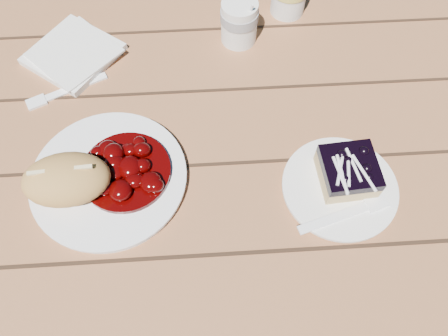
{
  "coord_description": "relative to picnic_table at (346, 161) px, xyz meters",
  "views": [
    {
      "loc": [
        -0.29,
        -0.44,
        1.4
      ],
      "look_at": [
        -0.27,
        -0.12,
        0.81
      ],
      "focal_mm": 35.0,
      "sensor_mm": 36.0,
      "label": 1
    }
  ],
  "objects": [
    {
      "name": "ground",
      "position": [
        0.0,
        0.0,
        -0.59
      ],
      "size": [
        60.0,
        60.0,
        0.0
      ],
      "primitive_type": "plane",
      "color": "gray",
      "rests_on": "ground"
    },
    {
      "name": "picnic_table",
      "position": [
        0.0,
        0.0,
        0.0
      ],
      "size": [
        2.0,
        1.55,
        0.75
      ],
      "color": "brown",
      "rests_on": "ground"
    },
    {
      "name": "main_plate",
      "position": [
        -0.46,
        -0.1,
        0.17
      ],
      "size": [
        0.25,
        0.25,
        0.02
      ],
      "primitive_type": "cylinder",
      "color": "white",
      "rests_on": "picnic_table"
    },
    {
      "name": "goulash_stew",
      "position": [
        -0.43,
        -0.1,
        0.2
      ],
      "size": [
        0.15,
        0.15,
        0.04
      ],
      "primitive_type": null,
      "color": "#3D0202",
      "rests_on": "main_plate"
    },
    {
      "name": "bread_roll",
      "position": [
        -0.52,
        -0.12,
        0.21
      ],
      "size": [
        0.14,
        0.1,
        0.07
      ],
      "primitive_type": "ellipsoid",
      "rotation": [
        0.0,
        0.0,
        0.07
      ],
      "color": "tan",
      "rests_on": "main_plate"
    },
    {
      "name": "dessert_plate",
      "position": [
        -0.08,
        -0.14,
        0.17
      ],
      "size": [
        0.18,
        0.18,
        0.01
      ],
      "primitive_type": "cylinder",
      "color": "white",
      "rests_on": "picnic_table"
    },
    {
      "name": "blueberry_cake",
      "position": [
        -0.07,
        -0.13,
        0.2
      ],
      "size": [
        0.09,
        0.09,
        0.05
      ],
      "rotation": [
        0.0,
        0.0,
        0.07
      ],
      "color": "tan",
      "rests_on": "dessert_plate"
    },
    {
      "name": "fork_dessert",
      "position": [
        -0.1,
        -0.2,
        0.17
      ],
      "size": [
        0.16,
        0.07,
        0.0
      ],
      "primitive_type": null,
      "rotation": [
        0.0,
        0.0,
        -1.28
      ],
      "color": "white",
      "rests_on": "dessert_plate"
    },
    {
      "name": "coffee_cup",
      "position": [
        -0.22,
        0.21,
        0.21
      ],
      "size": [
        0.07,
        0.07,
        0.09
      ],
      "primitive_type": "cylinder",
      "color": "white",
      "rests_on": "picnic_table"
    },
    {
      "name": "napkin_stack",
      "position": [
        -0.55,
        0.18,
        0.17
      ],
      "size": [
        0.21,
        0.21,
        0.01
      ],
      "primitive_type": "cube",
      "rotation": [
        0.0,
        0.0,
        0.92
      ],
      "color": "white",
      "rests_on": "picnic_table"
    },
    {
      "name": "fork_table",
      "position": [
        -0.54,
        0.1,
        0.16
      ],
      "size": [
        0.16,
        0.09,
        0.0
      ],
      "primitive_type": null,
      "rotation": [
        0.0,
        0.0,
        2.0
      ],
      "color": "white",
      "rests_on": "picnic_table"
    }
  ]
}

